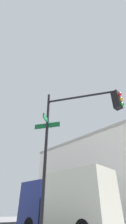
# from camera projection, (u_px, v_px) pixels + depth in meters

# --- Properties ---
(traffic_signal_near) EXTENTS (3.20, 2.10, 5.95)m
(traffic_signal_near) POSITION_uv_depth(u_px,v_px,m) (79.00, 124.00, 6.22)
(traffic_signal_near) COLOR black
(traffic_signal_near) RESTS_ON ground_plane
(building_stucco) EXTENTS (19.99, 20.34, 11.56)m
(building_stucco) POSITION_uv_depth(u_px,v_px,m) (115.00, 183.00, 28.74)
(building_stucco) COLOR silver
(building_stucco) RESTS_ON ground_plane
(box_truck_second) EXTENTS (7.19, 2.78, 3.60)m
(box_truck_second) POSITION_uv_depth(u_px,v_px,m) (65.00, 200.00, 10.69)
(box_truck_second) COLOR navy
(box_truck_second) RESTS_ON ground_plane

